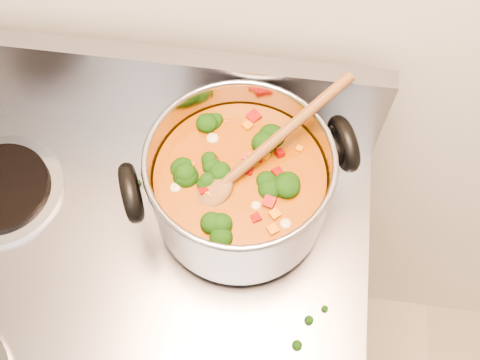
{
  "coord_description": "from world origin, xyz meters",
  "views": [
    {
      "loc": [
        0.24,
        1.0,
        1.62
      ],
      "look_at": [
        0.2,
        1.32,
        1.01
      ],
      "focal_mm": 40.0,
      "sensor_mm": 36.0,
      "label": 1
    }
  ],
  "objects": [
    {
      "name": "electric_range",
      "position": [
        0.02,
        1.16,
        0.47
      ],
      "size": [
        0.72,
        0.66,
        1.08
      ],
      "color": "gray",
      "rests_on": "ground"
    },
    {
      "name": "stockpot",
      "position": [
        0.2,
        1.32,
        1.0
      ],
      "size": [
        0.3,
        0.24,
        0.14
      ],
      "rotation": [
        0.0,
        0.0,
        0.4
      ],
      "color": "#ABABB4",
      "rests_on": "electric_range"
    },
    {
      "name": "wooden_spoon",
      "position": [
        0.21,
        1.33,
        1.04
      ],
      "size": [
        0.2,
        0.2,
        0.09
      ],
      "rotation": [
        0.0,
        0.0,
        0.79
      ],
      "color": "brown",
      "rests_on": "stockpot"
    },
    {
      "name": "cooktop_crumbs",
      "position": [
        0.23,
        1.34,
        0.92
      ],
      "size": [
        0.21,
        0.31,
        0.01
      ],
      "color": "black",
      "rests_on": "electric_range"
    }
  ]
}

